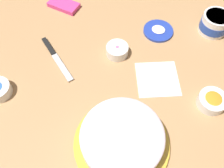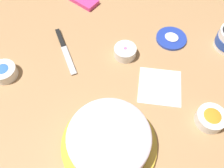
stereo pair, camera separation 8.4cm
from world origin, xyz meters
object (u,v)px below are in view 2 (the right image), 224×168
object	(u,v)px
sprinkle_bowl_blue	(4,71)
sprinkle_bowl_orange	(211,118)
candy_box_lower	(83,0)
frosting_tub_lid	(171,38)
sprinkle_bowl_pink	(125,51)
spreading_knife	(64,47)
frosted_cake	(109,140)
paper_napkin	(160,86)

from	to	relation	value
sprinkle_bowl_blue	sprinkle_bowl_orange	xyz separation A→B (m)	(-0.71, -0.16, 0.00)
sprinkle_bowl_blue	candy_box_lower	world-z (taller)	sprinkle_bowl_blue
frosting_tub_lid	sprinkle_bowl_pink	world-z (taller)	sprinkle_bowl_pink
frosting_tub_lid	sprinkle_bowl_blue	xyz separation A→B (m)	(0.48, 0.44, 0.02)
sprinkle_bowl_orange	sprinkle_bowl_pink	xyz separation A→B (m)	(0.36, -0.12, -0.00)
spreading_knife	sprinkle_bowl_blue	xyz separation A→B (m)	(0.12, 0.21, 0.02)
sprinkle_bowl_pink	spreading_knife	bearing A→B (deg)	18.90
spreading_knife	candy_box_lower	bearing A→B (deg)	-75.42
frosting_tub_lid	candy_box_lower	bearing A→B (deg)	-4.03
spreading_knife	sprinkle_bowl_pink	size ratio (longest dim) A/B	2.25
candy_box_lower	sprinkle_bowl_pink	bearing A→B (deg)	158.86
frosted_cake	paper_napkin	size ratio (longest dim) A/B	1.98
frosting_tub_lid	sprinkle_bowl_pink	xyz separation A→B (m)	(0.13, 0.16, 0.02)
frosted_cake	frosting_tub_lid	bearing A→B (deg)	-92.28
sprinkle_bowl_blue	sprinkle_bowl_orange	world-z (taller)	sprinkle_bowl_orange
frosting_tub_lid	sprinkle_bowl_blue	size ratio (longest dim) A/B	1.33
frosted_cake	sprinkle_bowl_pink	distance (m)	0.36
spreading_knife	sprinkle_bowl_orange	xyz separation A→B (m)	(-0.59, 0.04, 0.02)
frosting_tub_lid	spreading_knife	size ratio (longest dim) A/B	0.64
frosting_tub_lid	paper_napkin	size ratio (longest dim) A/B	0.81
frosting_tub_lid	sprinkle_bowl_blue	world-z (taller)	sprinkle_bowl_blue
sprinkle_bowl_blue	paper_napkin	world-z (taller)	sprinkle_bowl_blue
spreading_knife	paper_napkin	world-z (taller)	spreading_knife
sprinkle_bowl_orange	candy_box_lower	size ratio (longest dim) A/B	0.71
candy_box_lower	sprinkle_bowl_blue	bearing A→B (deg)	95.18
frosting_tub_lid	paper_napkin	xyz separation A→B (m)	(-0.04, 0.23, -0.00)
spreading_knife	paper_napkin	size ratio (longest dim) A/B	1.27
paper_napkin	frosted_cake	bearing A→B (deg)	76.99
frosted_cake	sprinkle_bowl_orange	distance (m)	0.34
frosted_cake	sprinkle_bowl_orange	bearing A→B (deg)	-138.79
frosting_tub_lid	candy_box_lower	world-z (taller)	candy_box_lower
frosted_cake	sprinkle_bowl_orange	xyz separation A→B (m)	(-0.25, -0.22, -0.02)
spreading_knife	sprinkle_bowl_orange	distance (m)	0.60
sprinkle_bowl_pink	paper_napkin	distance (m)	0.19
paper_napkin	candy_box_lower	bearing A→B (deg)	-28.98
frosted_cake	frosting_tub_lid	world-z (taller)	frosted_cake
candy_box_lower	paper_napkin	bearing A→B (deg)	162.14
sprinkle_bowl_blue	sprinkle_bowl_orange	distance (m)	0.73
spreading_knife	sprinkle_bowl_pink	xyz separation A→B (m)	(-0.23, -0.08, 0.02)
spreading_knife	candy_box_lower	world-z (taller)	candy_box_lower
spreading_knife	paper_napkin	xyz separation A→B (m)	(-0.40, -0.01, -0.00)
sprinkle_bowl_blue	paper_napkin	size ratio (longest dim) A/B	0.61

